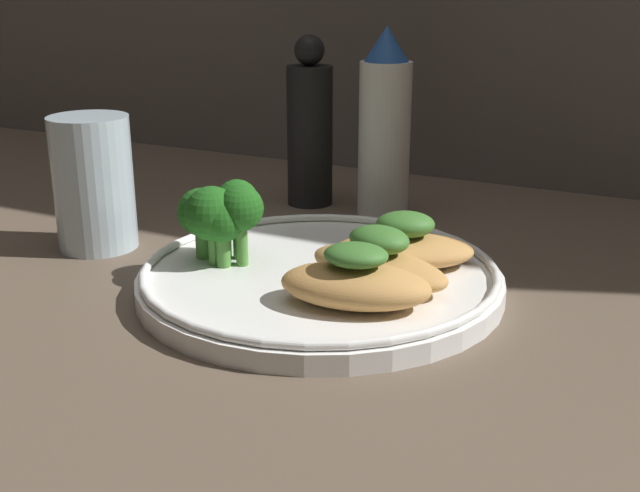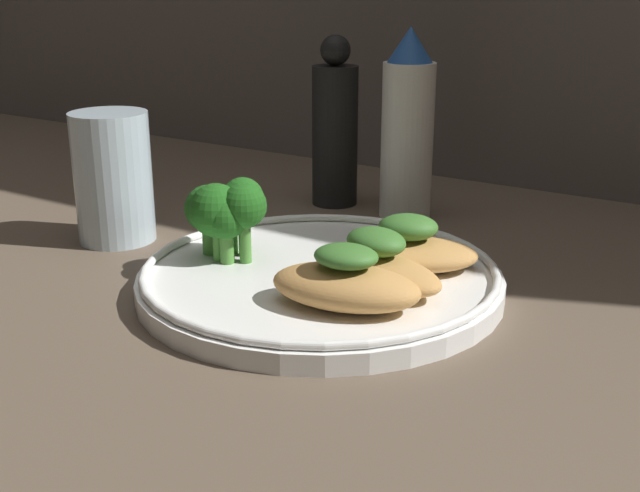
# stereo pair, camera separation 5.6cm
# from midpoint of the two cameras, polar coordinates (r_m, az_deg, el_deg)

# --- Properties ---
(ground_plane) EXTENTS (1.80, 1.80, 0.01)m
(ground_plane) POSITION_cam_midpoint_polar(r_m,az_deg,el_deg) (0.58, -2.80, -3.71)
(ground_plane) COLOR brown
(plate) EXTENTS (0.26, 0.26, 0.02)m
(plate) POSITION_cam_midpoint_polar(r_m,az_deg,el_deg) (0.57, -2.82, -2.33)
(plate) COLOR white
(plate) RESTS_ON ground_plane
(grilled_meat_front) EXTENTS (0.11, 0.07, 0.04)m
(grilled_meat_front) POSITION_cam_midpoint_polar(r_m,az_deg,el_deg) (0.51, -0.62, -2.63)
(grilled_meat_front) COLOR tan
(grilled_meat_front) RESTS_ON plate
(grilled_meat_middle) EXTENTS (0.12, 0.07, 0.04)m
(grilled_meat_middle) POSITION_cam_midpoint_polar(r_m,az_deg,el_deg) (0.54, 1.03, -1.39)
(grilled_meat_middle) COLOR tan
(grilled_meat_middle) RESTS_ON plate
(grilled_meat_back) EXTENTS (0.12, 0.09, 0.04)m
(grilled_meat_back) POSITION_cam_midpoint_polar(r_m,az_deg,el_deg) (0.58, 3.28, -0.04)
(grilled_meat_back) COLOR tan
(grilled_meat_back) RESTS_ON plate
(broccoli_bunch) EXTENTS (0.07, 0.06, 0.06)m
(broccoli_bunch) POSITION_cam_midpoint_polar(r_m,az_deg,el_deg) (0.59, -9.83, 2.28)
(broccoli_bunch) COLOR #4C8E38
(broccoli_bunch) RESTS_ON plate
(sauce_bottle) EXTENTS (0.05, 0.05, 0.17)m
(sauce_bottle) POSITION_cam_midpoint_polar(r_m,az_deg,el_deg) (0.74, 2.43, 8.44)
(sauce_bottle) COLOR white
(sauce_bottle) RESTS_ON ground_plane
(pepper_grinder) EXTENTS (0.04, 0.04, 0.16)m
(pepper_grinder) POSITION_cam_midpoint_polar(r_m,az_deg,el_deg) (0.77, -2.84, 8.26)
(pepper_grinder) COLOR black
(pepper_grinder) RESTS_ON ground_plane
(drinking_glass) EXTENTS (0.06, 0.06, 0.11)m
(drinking_glass) POSITION_cam_midpoint_polar(r_m,az_deg,el_deg) (0.68, -18.11, 4.24)
(drinking_glass) COLOR silver
(drinking_glass) RESTS_ON ground_plane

